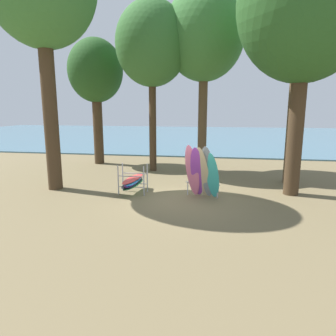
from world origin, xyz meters
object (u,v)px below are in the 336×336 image
object	(u,v)px
leaning_board_pile	(202,173)
tree_deep_back	(301,26)
board_storage_rack	(133,181)
tree_foreground_right	(306,4)
tree_far_right_back	(96,73)
tree_far_left_back	(152,45)
tree_mid_behind	(204,35)

from	to	relation	value
leaning_board_pile	tree_deep_back	bearing A→B (deg)	39.41
board_storage_rack	leaning_board_pile	bearing A→B (deg)	-5.94
tree_foreground_right	board_storage_rack	distance (m)	9.59
tree_far_right_back	board_storage_rack	world-z (taller)	tree_far_right_back
tree_deep_back	tree_far_left_back	bearing A→B (deg)	165.33
tree_foreground_right	tree_far_right_back	xyz separation A→B (m)	(-10.78, 5.56, -1.68)
tree_foreground_right	tree_far_left_back	bearing A→B (deg)	150.25
tree_foreground_right	tree_deep_back	bearing A→B (deg)	80.22
tree_far_left_back	tree_deep_back	distance (m)	7.39
tree_mid_behind	tree_far_left_back	xyz separation A→B (m)	(-2.77, -0.67, -0.52)
tree_far_left_back	leaning_board_pile	distance (m)	8.43
tree_mid_behind	tree_far_right_back	xyz separation A→B (m)	(-6.75, 1.00, -1.72)
tree_far_left_back	leaning_board_pile	bearing A→B (deg)	-58.82
tree_foreground_right	leaning_board_pile	distance (m)	7.45
tree_far_right_back	leaning_board_pile	distance (m)	10.93
tree_mid_behind	tree_deep_back	distance (m)	5.08
tree_mid_behind	leaning_board_pile	world-z (taller)	tree_mid_behind
tree_mid_behind	tree_deep_back	xyz separation A→B (m)	(4.38, -2.55, -0.34)
tree_mid_behind	leaning_board_pile	xyz separation A→B (m)	(0.36, -5.85, -6.40)
leaning_board_pile	tree_mid_behind	bearing A→B (deg)	93.55
tree_mid_behind	board_storage_rack	xyz separation A→B (m)	(-2.56, -5.54, -6.93)
tree_far_right_back	tree_deep_back	xyz separation A→B (m)	(11.13, -3.55, 1.37)
tree_mid_behind	board_storage_rack	bearing A→B (deg)	-114.79
tree_deep_back	board_storage_rack	size ratio (longest dim) A/B	4.29
tree_far_left_back	tree_deep_back	xyz separation A→B (m)	(7.15, -1.87, 0.18)
tree_far_left_back	board_storage_rack	distance (m)	8.05
tree_deep_back	tree_far_right_back	bearing A→B (deg)	162.33
tree_mid_behind	board_storage_rack	distance (m)	9.24
tree_foreground_right	tree_mid_behind	distance (m)	6.09
tree_foreground_right	tree_mid_behind	size ratio (longest dim) A/B	1.04
tree_deep_back	leaning_board_pile	size ratio (longest dim) A/B	4.15
tree_foreground_right	board_storage_rack	bearing A→B (deg)	-171.52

